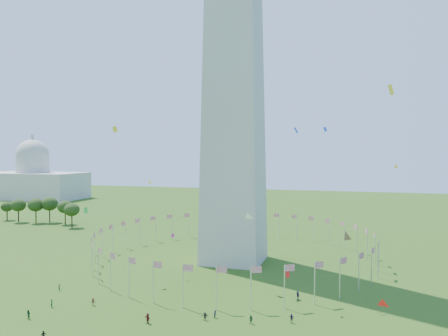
# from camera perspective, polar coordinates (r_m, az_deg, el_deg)

# --- Properties ---
(ground) EXTENTS (600.00, 600.00, 0.00)m
(ground) POSITION_cam_1_polar(r_m,az_deg,el_deg) (85.61, -8.01, -19.78)
(ground) COLOR #274911
(ground) RESTS_ON ground
(flag_ring) EXTENTS (80.24, 80.24, 9.00)m
(flag_ring) POSITION_cam_1_polar(r_m,az_deg,el_deg) (129.59, 1.32, -10.13)
(flag_ring) COLOR silver
(flag_ring) RESTS_ON ground
(capitol_building) EXTENTS (70.00, 35.00, 46.00)m
(capitol_building) POSITION_cam_1_polar(r_m,az_deg,el_deg) (330.35, -23.71, 0.32)
(capitol_building) COLOR beige
(capitol_building) RESTS_ON ground
(crowd) EXTENTS (87.37, 58.39, 1.94)m
(crowd) POSITION_cam_1_polar(r_m,az_deg,el_deg) (84.60, 2.24, -19.42)
(crowd) COLOR #521512
(crowd) RESTS_ON ground
(kites_aloft) EXTENTS (105.85, 59.59, 38.63)m
(kites_aloft) POSITION_cam_1_polar(r_m,az_deg,el_deg) (99.56, 4.24, -4.41)
(kites_aloft) COLOR white
(kites_aloft) RESTS_ON ground
(tree_line_west) EXTENTS (55.68, 15.72, 12.53)m
(tree_line_west) POSITION_cam_1_polar(r_m,az_deg,el_deg) (216.10, -24.05, -5.15)
(tree_line_west) COLOR #314F1A
(tree_line_west) RESTS_ON ground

